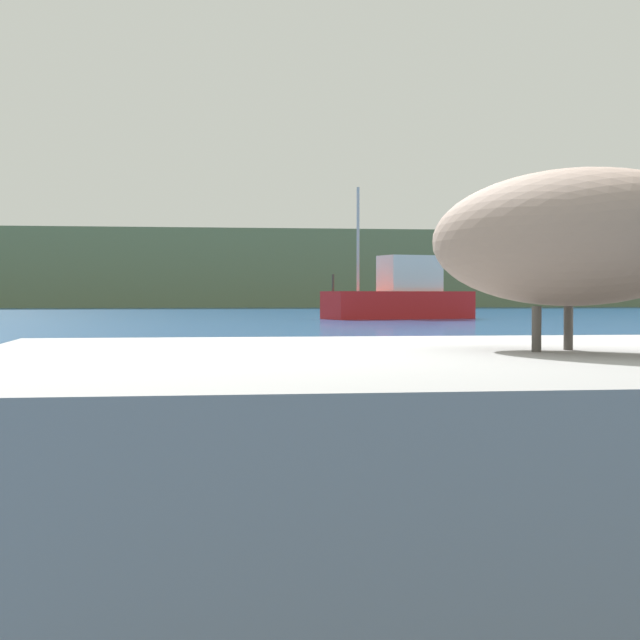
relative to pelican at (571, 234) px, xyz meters
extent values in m
plane|color=#194C93|center=(-0.19, 0.91, -1.23)|extent=(260.00, 260.00, 0.00)
cube|color=#6B7A51|center=(-0.19, 80.48, 1.86)|extent=(140.00, 10.86, 6.19)
cube|color=gray|center=(-0.01, 0.01, -0.80)|extent=(3.69, 2.43, 0.86)
ellipsoid|color=gray|center=(-0.01, 0.01, -0.01)|extent=(0.98, 1.14, 0.43)
cylinder|color=#4C4742|center=(0.03, 0.10, -0.30)|extent=(0.03, 0.03, 0.14)
cylinder|color=#4C4742|center=(-0.11, 0.01, -0.30)|extent=(0.03, 0.03, 0.14)
cube|color=red|center=(7.91, 38.88, -0.65)|extent=(6.70, 3.76, 1.17)
cube|color=silver|center=(8.43, 39.03, 0.70)|extent=(2.75, 2.18, 1.53)
cylinder|color=#B2B2B2|center=(6.07, 38.35, 2.10)|extent=(0.12, 0.12, 4.33)
cylinder|color=#3F382D|center=(4.97, 38.03, 0.28)|extent=(0.10, 0.10, 0.70)
camera|label=1|loc=(-1.20, -3.00, -0.19)|focal=56.53mm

